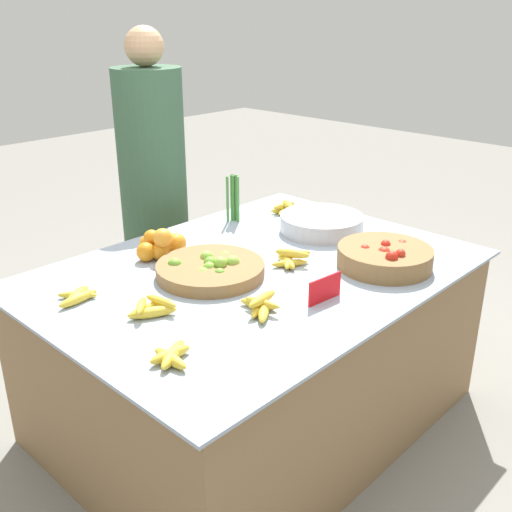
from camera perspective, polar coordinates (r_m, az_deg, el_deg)
The scene contains 15 objects.
ground_plane at distance 2.61m, azimuth -0.00°, elevation -14.90°, with size 12.00×12.00×0.00m, color gray.
market_table at distance 2.42m, azimuth -0.00°, elevation -8.51°, with size 1.62×1.19×0.68m.
lime_bowl at distance 2.20m, azimuth -4.37°, elevation -1.25°, with size 0.40×0.40×0.08m.
tomato_basket at distance 2.32m, azimuth 12.14°, elevation -0.05°, with size 0.36×0.36×0.10m.
orange_pile at distance 2.39m, azimuth -9.18°, elevation 1.10°, with size 0.21×0.18×0.13m.
metal_bowl at distance 2.65m, azimuth 6.26°, elevation 3.12°, with size 0.37×0.37×0.07m.
price_sign at distance 2.01m, azimuth 6.57°, elevation -3.13°, with size 0.15×0.02×0.09m.
veg_bundle at distance 2.75m, azimuth -2.14°, elevation 5.53°, with size 0.06×0.06×0.21m.
banana_bunch_middle_right at distance 1.94m, azimuth 0.48°, elevation -4.70°, with size 0.16×0.17×0.06m.
banana_bunch_middle_left at distance 1.95m, azimuth -9.89°, elevation -4.96°, with size 0.18×0.13×0.05m.
banana_bunch_back_center at distance 2.88m, azimuth 2.79°, elevation 4.56°, with size 0.15×0.16×0.06m.
banana_bunch_front_right at distance 2.29m, azimuth 3.24°, elevation -0.24°, with size 0.17×0.15×0.06m.
banana_bunch_front_center at distance 1.70m, azimuth -8.06°, elevation -9.37°, with size 0.15×0.14×0.04m.
banana_bunch_front_left at distance 2.10m, azimuth -16.63°, elevation -3.68°, with size 0.15×0.12×0.03m.
vendor_person at distance 3.09m, azimuth -9.65°, elevation 5.45°, with size 0.33×0.33×1.52m.
Camera 1 is at (-1.50, -1.43, 1.58)m, focal length 42.00 mm.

